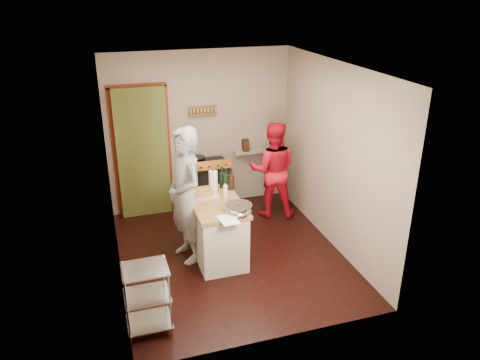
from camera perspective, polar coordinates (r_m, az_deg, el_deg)
name	(u,v)px	position (r m, az deg, el deg)	size (l,w,h in m)	color
floor	(231,255)	(6.65, -1.13, -9.10)	(3.50, 3.50, 0.00)	black
back_wall	(161,144)	(7.65, -9.60, 4.33)	(3.00, 0.44, 2.60)	gray
left_wall	(111,182)	(5.86, -15.44, -0.27)	(0.04, 3.50, 2.60)	gray
right_wall	(334,157)	(6.61, 11.38, 2.78)	(0.04, 3.50, 2.60)	gray
ceiling	(229,66)	(5.72, -1.33, 13.70)	(3.00, 3.50, 0.02)	white
stove	(209,186)	(7.67, -3.79, -0.78)	(0.60, 0.63, 1.00)	black
wire_shelving	(147,296)	(5.23, -11.25, -13.70)	(0.48, 0.40, 0.80)	silver
island	(217,227)	(6.41, -2.81, -5.79)	(0.69, 1.27, 1.15)	beige
person_stripe	(185,196)	(6.21, -6.68, -1.93)	(0.68, 0.45, 1.87)	#A0A1A5
person_red	(273,170)	(7.46, 4.00, 1.27)	(0.76, 0.59, 1.57)	red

